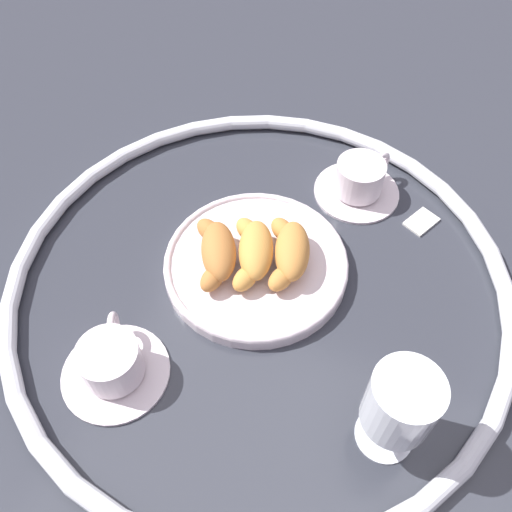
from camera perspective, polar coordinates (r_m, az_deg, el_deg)
The scene contains 10 objects.
ground_plane at distance 0.76m, azimuth 0.31°, elevation -3.05°, with size 2.20×2.20×0.00m, color #2D3038.
table_chrome_rim at distance 0.75m, azimuth 0.31°, elevation -2.54°, with size 0.70×0.70×0.02m, color silver.
pastry_plate at distance 0.77m, azimuth 0.00°, elevation -0.80°, with size 0.26×0.26×0.02m.
croissant_large at distance 0.75m, azimuth 3.60°, elevation 0.48°, with size 0.13×0.09×0.04m.
croissant_small at distance 0.74m, azimuth -0.24°, elevation 0.56°, with size 0.13×0.10×0.04m.
croissant_extra at distance 0.75m, azimuth -4.08°, elevation 0.62°, with size 0.12×0.11×0.04m.
coffee_cup_near at distance 0.70m, azimuth -14.96°, elevation -10.92°, with size 0.14×0.14×0.06m.
coffee_cup_far at distance 0.87m, azimuth 10.85°, elevation 7.81°, with size 0.14×0.14×0.06m.
juice_glass_left at distance 0.60m, azimuth 15.00°, elevation -14.97°, with size 0.08×0.08×0.14m.
sugar_packet at distance 0.87m, azimuth 17.10°, elevation 3.58°, with size 0.05×0.03×0.01m, color white.
Camera 1 is at (-0.39, -0.18, 0.63)m, focal length 37.87 mm.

